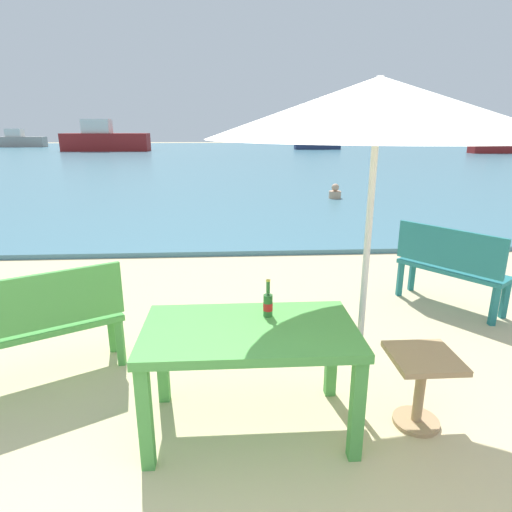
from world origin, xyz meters
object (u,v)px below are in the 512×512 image
object	(u,v)px
swimmer_person	(335,193)
patio_umbrella	(378,108)
beer_bottle_amber	(268,303)
picnic_table_green	(250,342)
bench_teal_center	(450,263)
bench_green_left	(45,320)
boat_sailboat	(317,143)
boat_tanker	(105,140)
boat_ferry	(497,146)
boat_fishing_trawler	(19,140)
side_table_wood	(421,379)

from	to	relation	value
swimmer_person	patio_umbrella	bearing A→B (deg)	-102.55
beer_bottle_amber	picnic_table_green	bearing A→B (deg)	-128.40
bench_teal_center	bench_green_left	size ratio (longest dim) A/B	0.96
bench_teal_center	boat_sailboat	distance (m)	35.44
bench_teal_center	swimmer_person	size ratio (longest dim) A/B	2.86
swimmer_person	boat_tanker	xyz separation A→B (m)	(-13.34, 25.78, 0.76)
bench_green_left	bench_teal_center	bearing A→B (deg)	17.46
swimmer_person	bench_teal_center	bearing A→B (deg)	-93.78
beer_bottle_amber	boat_ferry	size ratio (longest dim) A/B	0.06
bench_green_left	swimmer_person	bearing A→B (deg)	62.92
boat_fishing_trawler	boat_ferry	bearing A→B (deg)	-17.81
bench_teal_center	boat_tanker	distance (m)	35.63
boat_tanker	side_table_wood	bearing A→B (deg)	-71.66
boat_tanker	boat_ferry	bearing A→B (deg)	-9.08
swimmer_person	boat_fishing_trawler	xyz separation A→B (m)	(-24.16, 34.25, 0.48)
picnic_table_green	boat_sailboat	xyz separation A→B (m)	(7.75, 36.94, -0.04)
boat_sailboat	patio_umbrella	bearing A→B (deg)	-100.72
swimmer_person	boat_fishing_trawler	size ratio (longest dim) A/B	0.08
boat_sailboat	bench_teal_center	bearing A→B (deg)	-98.77
swimmer_person	boat_sailboat	size ratio (longest dim) A/B	0.10
patio_umbrella	bench_teal_center	size ratio (longest dim) A/B	1.96
boat_sailboat	side_table_wood	bearing A→B (deg)	-100.09
beer_bottle_amber	bench_teal_center	world-z (taller)	beer_bottle_amber
picnic_table_green	swimmer_person	distance (m)	9.81
side_table_wood	boat_tanker	distance (m)	37.09
patio_umbrella	boat_fishing_trawler	world-z (taller)	patio_umbrella
beer_bottle_amber	side_table_wood	world-z (taller)	beer_bottle_amber
bench_teal_center	boat_ferry	world-z (taller)	boat_ferry
picnic_table_green	bench_green_left	world-z (taller)	bench_green_left
side_table_wood	swimmer_person	size ratio (longest dim) A/B	1.32
side_table_wood	boat_tanker	world-z (taller)	boat_tanker
swimmer_person	boat_sailboat	xyz separation A→B (m)	(4.91, 27.57, 0.37)
boat_fishing_trawler	boat_ferry	distance (m)	43.87
patio_umbrella	bench_green_left	distance (m)	2.91
beer_bottle_amber	boat_tanker	distance (m)	36.57
patio_umbrella	side_table_wood	world-z (taller)	patio_umbrella
side_table_wood	boat_sailboat	distance (m)	37.57
beer_bottle_amber	patio_umbrella	xyz separation A→B (m)	(0.65, -0.03, 1.26)
bench_teal_center	boat_fishing_trawler	world-z (taller)	boat_fishing_trawler
boat_tanker	boat_fishing_trawler	size ratio (longest dim) A/B	1.44
bench_green_left	boat_fishing_trawler	distance (m)	47.26
bench_teal_center	bench_green_left	world-z (taller)	same
boat_tanker	boat_sailboat	distance (m)	18.34
patio_umbrella	boat_ferry	xyz separation A→B (m)	(19.66, 30.07, -1.49)
picnic_table_green	bench_green_left	xyz separation A→B (m)	(-1.61, 0.68, -0.11)
boat_fishing_trawler	beer_bottle_amber	bearing A→B (deg)	-63.73
patio_umbrella	boat_ferry	world-z (taller)	patio_umbrella
side_table_wood	boat_tanker	size ratio (longest dim) A/B	0.08
boat_tanker	picnic_table_green	bearing A→B (deg)	-73.38
beer_bottle_amber	swimmer_person	distance (m)	9.62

